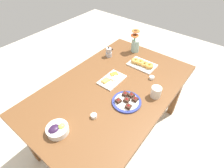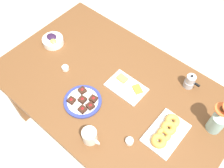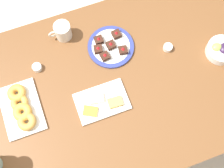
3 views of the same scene
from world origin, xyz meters
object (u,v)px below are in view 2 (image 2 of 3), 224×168
(grape_bowl, at_px, (53,40))
(dessert_plate, at_px, (83,101))
(croissant_platter, at_px, (166,132))
(moka_pot, at_px, (190,82))
(jam_cup_honey, at_px, (65,68))
(flower_vase, at_px, (218,121))
(coffee_mug, at_px, (90,136))
(dining_table, at_px, (112,94))
(jam_cup_berry, at_px, (130,141))
(cheese_platter, at_px, (127,87))

(grape_bowl, xyz_separation_m, dessert_plate, (0.54, -0.23, -0.02))
(croissant_platter, relative_size, moka_pot, 2.37)
(jam_cup_honey, xyz_separation_m, flower_vase, (1.01, 0.28, 0.07))
(coffee_mug, xyz_separation_m, dessert_plate, (-0.21, 0.15, -0.04))
(dining_table, xyz_separation_m, grape_bowl, (-0.61, 0.02, 0.12))
(moka_pot, bearing_deg, dessert_plate, -129.06)
(croissant_platter, bearing_deg, coffee_mug, -134.41)
(coffee_mug, distance_m, dessert_plate, 0.27)
(coffee_mug, height_order, flower_vase, flower_vase)
(coffee_mug, relative_size, dessert_plate, 0.50)
(jam_cup_berry, bearing_deg, moka_pot, 84.71)
(jam_cup_berry, relative_size, moka_pot, 0.40)
(dessert_plate, bearing_deg, grape_bowl, 157.18)
(cheese_platter, bearing_deg, dining_table, -141.17)
(jam_cup_berry, bearing_deg, flower_vase, 50.86)
(jam_cup_berry, xyz_separation_m, dessert_plate, (-0.40, 0.02, -0.00))
(jam_cup_honey, distance_m, jam_cup_berry, 0.69)
(jam_cup_honey, height_order, flower_vase, flower_vase)
(dining_table, relative_size, moka_pot, 13.45)
(grape_bowl, height_order, jam_cup_honey, grape_bowl)
(dessert_plate, bearing_deg, jam_cup_honey, 158.50)
(grape_bowl, height_order, flower_vase, flower_vase)
(jam_cup_berry, distance_m, dessert_plate, 0.40)
(coffee_mug, xyz_separation_m, jam_cup_honey, (-0.50, 0.27, -0.04))
(moka_pot, bearing_deg, jam_cup_honey, -148.78)
(cheese_platter, distance_m, jam_cup_berry, 0.39)
(croissant_platter, distance_m, moka_pot, 0.40)
(cheese_platter, xyz_separation_m, dessert_plate, (-0.15, -0.27, 0.00))
(cheese_platter, relative_size, jam_cup_honey, 5.42)
(croissant_platter, bearing_deg, grape_bowl, 176.85)
(coffee_mug, distance_m, moka_pot, 0.75)
(croissant_platter, xyz_separation_m, flower_vase, (0.20, 0.22, 0.06))
(croissant_platter, distance_m, jam_cup_honey, 0.81)
(cheese_platter, bearing_deg, jam_cup_honey, -159.48)
(croissant_platter, relative_size, jam_cup_honey, 5.89)
(dining_table, relative_size, grape_bowl, 10.15)
(dining_table, xyz_separation_m, jam_cup_honey, (-0.35, -0.10, 0.10))
(moka_pot, bearing_deg, grape_bowl, -161.56)
(jam_cup_berry, bearing_deg, cheese_platter, 131.24)
(dining_table, distance_m, coffee_mug, 0.41)
(croissant_platter, distance_m, jam_cup_berry, 0.23)
(cheese_platter, distance_m, croissant_platter, 0.40)
(dining_table, bearing_deg, coffee_mug, -68.41)
(dining_table, bearing_deg, moka_pot, 42.14)
(croissant_platter, relative_size, flower_vase, 1.13)
(dessert_plate, distance_m, moka_pot, 0.72)
(jam_cup_honey, xyz_separation_m, moka_pot, (0.74, 0.45, 0.03))
(dessert_plate, height_order, moka_pot, moka_pot)
(coffee_mug, xyz_separation_m, croissant_platter, (0.32, 0.32, -0.03))
(croissant_platter, xyz_separation_m, jam_cup_berry, (-0.13, -0.19, -0.01))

